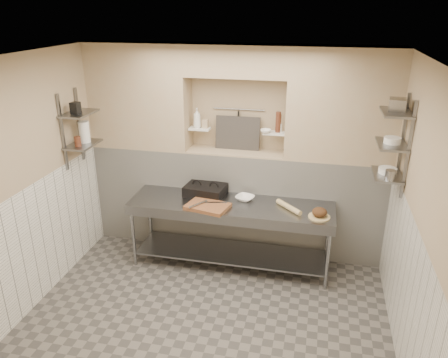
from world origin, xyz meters
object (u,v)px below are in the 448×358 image
(panini_press, at_px, (205,190))
(mixing_bowl, at_px, (245,198))
(rolling_pin, at_px, (289,207))
(prep_table, at_px, (231,222))
(bread_loaf, at_px, (320,212))
(bottle_soap, at_px, (197,118))
(jug_left, at_px, (84,132))
(bowl_alcove, at_px, (266,131))
(cutting_board, at_px, (208,206))

(panini_press, height_order, mixing_bowl, panini_press)
(mixing_bowl, distance_m, rolling_pin, 0.59)
(prep_table, height_order, rolling_pin, rolling_pin)
(rolling_pin, relative_size, bread_loaf, 2.37)
(bottle_soap, relative_size, jug_left, 0.98)
(panini_press, xyz_separation_m, mixing_bowl, (0.54, -0.04, -0.04))
(bowl_alcove, bearing_deg, bottle_soap, 177.09)
(cutting_board, relative_size, bowl_alcove, 3.64)
(prep_table, height_order, bread_loaf, bread_loaf)
(rolling_pin, bearing_deg, bowl_alcove, 126.74)
(prep_table, bearing_deg, jug_left, -177.92)
(bowl_alcove, bearing_deg, jug_left, -165.43)
(bottle_soap, relative_size, bowl_alcove, 1.90)
(mixing_bowl, distance_m, bottle_soap, 1.24)
(bottle_soap, bearing_deg, jug_left, -154.38)
(panini_press, distance_m, jug_left, 1.72)
(cutting_board, distance_m, bread_loaf, 1.36)
(panini_press, bearing_deg, bread_loaf, -5.71)
(prep_table, xyz_separation_m, cutting_board, (-0.26, -0.18, 0.28))
(jug_left, bearing_deg, bottle_soap, 25.62)
(mixing_bowl, bearing_deg, prep_table, -135.21)
(prep_table, relative_size, mixing_bowl, 11.27)
(cutting_board, height_order, bowl_alcove, bowl_alcove)
(cutting_board, bearing_deg, mixing_bowl, 38.96)
(rolling_pin, distance_m, bottle_soap, 1.69)
(bread_loaf, relative_size, bowl_alcove, 1.28)
(mixing_bowl, distance_m, jug_left, 2.21)
(cutting_board, bearing_deg, bottle_soap, 113.68)
(cutting_board, bearing_deg, bread_loaf, 1.72)
(bowl_alcove, relative_size, jug_left, 0.52)
(bread_loaf, distance_m, jug_left, 3.09)
(panini_press, distance_m, bread_loaf, 1.52)
(rolling_pin, bearing_deg, cutting_board, -169.71)
(bread_loaf, height_order, jug_left, jug_left)
(panini_press, distance_m, rolling_pin, 1.13)
(panini_press, distance_m, bottle_soap, 0.97)
(panini_press, relative_size, rolling_pin, 1.31)
(panini_press, relative_size, jug_left, 2.06)
(mixing_bowl, xyz_separation_m, bread_loaf, (0.95, -0.29, 0.04))
(rolling_pin, relative_size, jug_left, 1.56)
(bottle_soap, bearing_deg, bread_loaf, -22.53)
(bread_loaf, height_order, bottle_soap, bottle_soap)
(bread_loaf, xyz_separation_m, bottle_soap, (-1.68, 0.70, 0.88))
(cutting_board, distance_m, bottle_soap, 1.22)
(bread_loaf, height_order, bowl_alcove, bowl_alcove)
(cutting_board, relative_size, mixing_bowl, 2.20)
(panini_press, bearing_deg, jug_left, -163.08)
(panini_press, relative_size, bread_loaf, 3.12)
(prep_table, distance_m, mixing_bowl, 0.36)
(bowl_alcove, bearing_deg, panini_press, -156.52)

